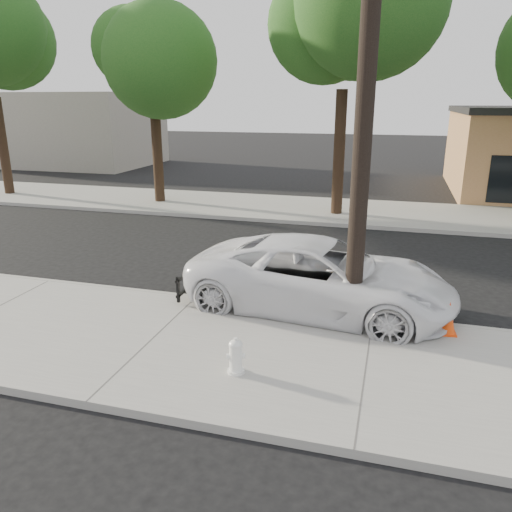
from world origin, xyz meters
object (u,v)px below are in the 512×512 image
at_px(utility_pole, 366,88).
at_px(police_cruiser, 320,277).
at_px(fire_hydrant, 236,357).
at_px(traffic_cone, 449,318).

relative_size(utility_pole, police_cruiser, 1.55).
xyz_separation_m(fire_hydrant, traffic_cone, (3.52, 2.52, 0.03)).
bearing_deg(police_cruiser, traffic_cone, -100.44).
xyz_separation_m(utility_pole, traffic_cone, (1.83, 0.14, -4.23)).
xyz_separation_m(utility_pole, police_cruiser, (-0.79, 0.90, -3.89)).
bearing_deg(fire_hydrant, utility_pole, 34.23).
bearing_deg(utility_pole, police_cruiser, 131.18).
bearing_deg(utility_pole, fire_hydrant, -125.31).
bearing_deg(utility_pole, traffic_cone, 4.47).
bearing_deg(police_cruiser, fire_hydrant, 170.40).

